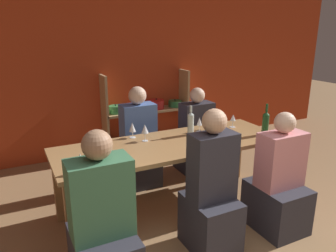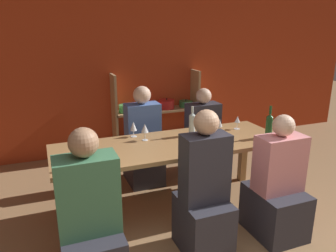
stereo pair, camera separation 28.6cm
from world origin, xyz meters
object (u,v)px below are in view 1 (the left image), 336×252
Objects in this scene: wine_bottle_dark at (265,123)px; wine_glass_red_b at (233,118)px; shelf_unit at (146,123)px; wine_glass_white_a at (209,118)px; wine_glass_empty_a at (199,122)px; dining_table at (172,151)px; wine_glass_empty_b at (112,155)px; wine_glass_red_c at (80,160)px; person_near_c at (211,200)px; wine_glass_white_b at (217,122)px; wine_bottle_green at (191,123)px; person_near_b at (278,188)px; person_near_a at (103,233)px; person_far_a at (196,142)px; wine_glass_red_a at (145,129)px; wine_glass_red_d at (132,128)px; person_far_b at (139,149)px.

wine_glass_red_b is at bearing 110.64° from wine_bottle_dark.
wine_bottle_dark is (0.55, -2.00, 0.45)m from shelf_unit.
wine_glass_white_a is 1.12× the size of wine_glass_empty_a.
wine_glass_red_b reaches higher than dining_table.
shelf_unit reaches higher than wine_glass_red_b.
wine_glass_empty_a is 1.29m from wine_glass_empty_b.
person_near_c is (0.98, -0.41, -0.40)m from wine_glass_red_c.
wine_glass_white_a reaches higher than wine_glass_empty_a.
wine_glass_white_a is at bearing 104.57° from wine_glass_white_b.
wine_bottle_green is at bearing 71.12° from person_near_c.
shelf_unit is at bearing 89.12° from wine_glass_empty_a.
person_near_b is at bearing -80.98° from wine_glass_white_a.
person_near_a reaches higher than shelf_unit.
person_far_a is (0.27, -1.05, -0.03)m from shelf_unit.
person_far_a is at bearing -75.43° from shelf_unit.
wine_glass_white_a is 1.19m from person_near_c.
wine_bottle_green is 1.00m from person_near_c.
person_far_a is at bearing 106.52° from wine_bottle_dark.
shelf_unit is at bearing 105.50° from wine_bottle_dark.
wine_glass_empty_a is 0.77m from person_far_a.
wine_glass_white_a reaches higher than wine_glass_red_a.
person_far_a is 1.48m from person_near_b.
wine_glass_empty_a is at bearing 61.10° from person_far_a.
person_near_a is (-0.72, -0.91, -0.43)m from wine_glass_red_a.
wine_glass_white_b is at bearing 14.84° from wine_glass_red_c.
wine_glass_red_c is (-1.45, -2.10, 0.43)m from shelf_unit.
wine_glass_red_b is 0.99× the size of wine_glass_white_b.
person_near_a is 1.08× the size of person_far_a.
wine_glass_empty_a is at bearing 2.02° from wine_glass_red_a.
shelf_unit is 1.70m from wine_glass_red_d.
wine_glass_empty_a is (0.15, 0.06, -0.02)m from wine_bottle_green.
shelf_unit reaches higher than wine_glass_white_a.
person_near_c reaches higher than person_near_a.
wine_glass_white_b is at bearing 53.45° from person_near_c.
wine_glass_red_c is at bearing 165.92° from person_near_b.
wine_glass_white_b is at bearing 10.31° from dining_table.
person_near_b is at bearing -72.38° from wine_glass_empty_a.
wine_glass_empty_b is 1.87m from person_far_a.
shelf_unit is at bearing 66.81° from wine_glass_red_a.
person_near_a is at bearing -144.82° from wine_bottle_green.
shelf_unit reaches higher than person_near_b.
wine_glass_white_b reaches higher than dining_table.
wine_glass_red_a is 1.01m from person_near_c.
person_far_b is at bearing 132.22° from wine_glass_empty_a.
wine_glass_empty_a is at bearing -90.88° from shelf_unit.
person_far_a is 0.94× the size of person_far_b.
wine_glass_empty_a is (-0.02, -1.59, 0.43)m from shelf_unit.
person_near_a is at bearing -147.97° from wine_glass_white_a.
person_near_c reaches higher than wine_glass_empty_b.
wine_glass_white_a is at bearing 21.01° from dining_table.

